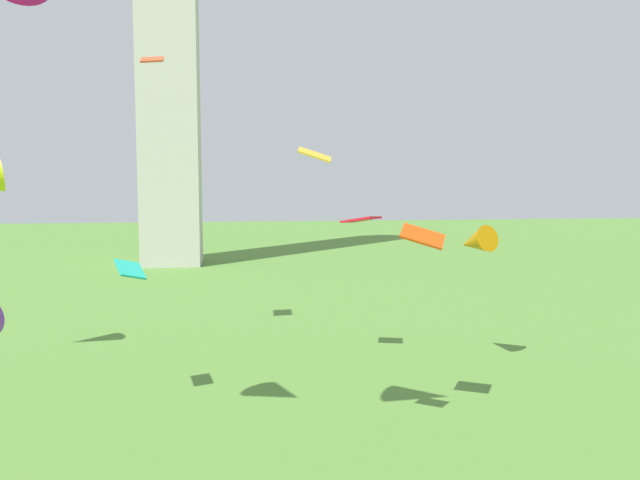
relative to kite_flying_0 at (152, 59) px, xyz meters
name	(u,v)px	position (x,y,z in m)	size (l,w,h in m)	color
kite_flying_0	(152,59)	(0.00, 0.00, 0.00)	(1.17, 1.53, 0.61)	#E34723
kite_flying_2	(361,220)	(7.44, -12.94, -6.78)	(1.23, 1.20, 0.26)	red
kite_flying_4	(130,269)	(0.09, -8.33, -8.76)	(1.25, 1.55, 0.68)	#1DB59A
kite_flying_5	(423,236)	(9.83, -11.23, -7.45)	(1.68, 1.28, 0.82)	#D3440C
kite_flying_8	(315,155)	(7.03, -5.20, -4.60)	(1.51, 1.08, 0.72)	gold
kite_flying_9	(475,242)	(13.97, -5.21, -8.28)	(1.74, 2.16, 1.55)	#C77F06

